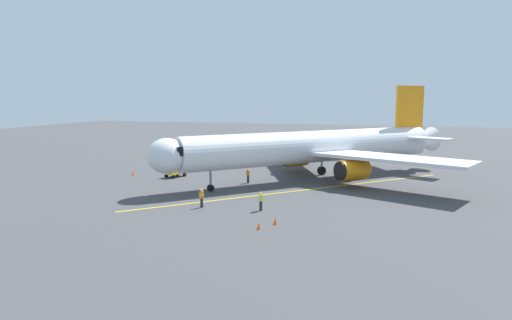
% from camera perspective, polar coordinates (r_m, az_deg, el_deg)
% --- Properties ---
extents(ground_plane, '(220.00, 220.00, 0.00)m').
position_cam_1_polar(ground_plane, '(54.27, 7.80, -2.57)').
color(ground_plane, '#424244').
extents(apron_lead_in_line, '(28.65, 28.25, 0.01)m').
position_cam_1_polar(apron_lead_in_line, '(48.36, 6.37, -3.85)').
color(apron_lead_in_line, yellow).
rests_on(apron_lead_in_line, ground).
extents(airplane, '(33.14, 33.02, 11.50)m').
position_cam_1_polar(airplane, '(53.73, 7.83, 1.64)').
color(airplane, silver).
rests_on(airplane, ground).
extents(ground_crew_marshaller, '(0.41, 0.47, 1.71)m').
position_cam_1_polar(ground_crew_marshaller, '(40.67, -7.02, -4.87)').
color(ground_crew_marshaller, '#23232D').
rests_on(ground_crew_marshaller, ground).
extents(ground_crew_wing_walker, '(0.43, 0.30, 1.71)m').
position_cam_1_polar(ground_crew_wing_walker, '(51.71, -1.03, -2.02)').
color(ground_crew_wing_walker, '#23232D').
rests_on(ground_crew_wing_walker, ground).
extents(ground_crew_loader, '(0.43, 0.47, 1.71)m').
position_cam_1_polar(ground_crew_loader, '(39.24, 0.63, -5.29)').
color(ground_crew_loader, '#23232D').
rests_on(ground_crew_loader, ground).
extents(tug_portside, '(2.74, 2.42, 1.50)m').
position_cam_1_polar(tug_portside, '(71.84, 9.72, 0.57)').
color(tug_portside, white).
rests_on(tug_portside, ground).
extents(baggage_cart_starboard_side, '(2.24, 2.92, 1.27)m').
position_cam_1_polar(baggage_cart_starboard_side, '(56.63, -10.34, -1.51)').
color(baggage_cart_starboard_side, yellow).
rests_on(baggage_cart_starboard_side, ground).
extents(box_truck_rear_apron, '(3.78, 4.99, 2.62)m').
position_cam_1_polar(box_truck_rear_apron, '(63.90, -9.95, 0.25)').
color(box_truck_rear_apron, white).
rests_on(box_truck_rear_apron, ground).
extents(safety_cone_nose_left, '(0.32, 0.32, 0.55)m').
position_cam_1_polar(safety_cone_nose_left, '(34.05, 0.38, -8.45)').
color(safety_cone_nose_left, '#F2590F').
rests_on(safety_cone_nose_left, ground).
extents(safety_cone_nose_right, '(0.32, 0.32, 0.55)m').
position_cam_1_polar(safety_cone_nose_right, '(35.30, 2.49, -7.86)').
color(safety_cone_nose_right, '#F2590F').
rests_on(safety_cone_nose_right, ground).
extents(safety_cone_wing_port, '(0.32, 0.32, 0.55)m').
position_cam_1_polar(safety_cone_wing_port, '(59.27, -15.54, -1.62)').
color(safety_cone_wing_port, '#F2590F').
rests_on(safety_cone_wing_port, ground).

